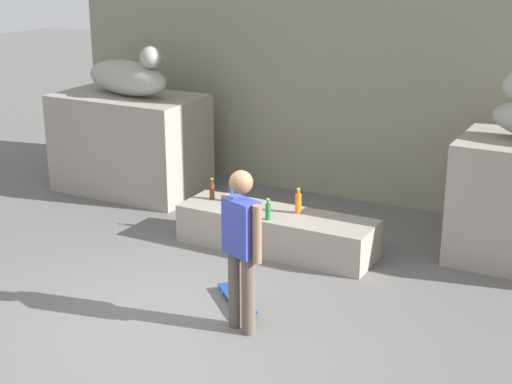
% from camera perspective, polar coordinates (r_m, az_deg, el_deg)
% --- Properties ---
extents(ground_plane, '(40.00, 40.00, 0.00)m').
position_cam_1_polar(ground_plane, '(8.01, -6.08, -9.80)').
color(ground_plane, '#605E5B').
extents(pedestal_left, '(2.21, 1.29, 1.50)m').
position_cam_1_polar(pedestal_left, '(12.03, -9.23, 3.57)').
color(pedestal_left, gray).
rests_on(pedestal_left, ground_plane).
extents(statue_reclining_left, '(1.68, 0.89, 0.78)m').
position_cam_1_polar(statue_reclining_left, '(11.79, -9.37, 8.39)').
color(statue_reclining_left, '#9E9F92').
rests_on(statue_reclining_left, pedestal_left).
extents(ledge_block, '(2.52, 0.74, 0.49)m').
position_cam_1_polar(ledge_block, '(9.73, 1.50, -2.89)').
color(ledge_block, gray).
rests_on(ledge_block, ground_plane).
extents(skater, '(0.51, 0.31, 1.67)m').
position_cam_1_polar(skater, '(7.52, -1.08, -3.88)').
color(skater, brown).
rests_on(skater, ground_plane).
extents(skateboard, '(0.72, 0.69, 0.08)m').
position_cam_1_polar(skateboard, '(8.39, -1.41, -7.84)').
color(skateboard, navy).
rests_on(skateboard, ground_plane).
extents(bottle_orange, '(0.08, 0.08, 0.32)m').
position_cam_1_polar(bottle_orange, '(9.59, 3.13, -0.79)').
color(bottle_orange, orange).
rests_on(bottle_orange, ledge_block).
extents(bottle_blue, '(0.07, 0.07, 0.28)m').
position_cam_1_polar(bottle_blue, '(10.02, -1.85, -0.07)').
color(bottle_blue, '#194C99').
rests_on(bottle_blue, ledge_block).
extents(bottle_brown, '(0.07, 0.07, 0.28)m').
position_cam_1_polar(bottle_brown, '(10.12, -3.26, 0.11)').
color(bottle_brown, '#593314').
rests_on(bottle_brown, ledge_block).
extents(bottle_green, '(0.07, 0.07, 0.27)m').
position_cam_1_polar(bottle_green, '(9.37, 0.89, -1.42)').
color(bottle_green, '#1E722D').
rests_on(bottle_green, ledge_block).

